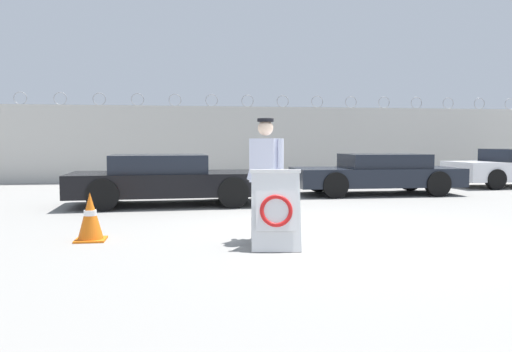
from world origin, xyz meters
TOP-DOWN VIEW (x-y plane):
  - ground_plane at (0.00, 0.00)m, footprint 90.00×90.00m
  - perimeter_wall at (-0.00, 11.15)m, footprint 36.00×0.30m
  - barricade_sign at (-1.16, -0.89)m, footprint 0.76×0.84m
  - security_guard at (-1.20, -0.24)m, footprint 0.52×0.66m
  - traffic_cone_near at (-3.81, -0.00)m, footprint 0.44×0.44m
  - parked_car_front_coupe at (-2.82, 4.19)m, footprint 4.58×2.12m
  - parked_car_rear_sedan at (3.01, 5.76)m, footprint 4.64×1.90m

SIDE VIEW (x-z plane):
  - ground_plane at x=0.00m, z-range 0.00..0.00m
  - traffic_cone_near at x=-3.81m, z-range 0.00..0.72m
  - barricade_sign at x=-1.16m, z-range 0.00..1.09m
  - parked_car_rear_sedan at x=3.01m, z-range 0.02..1.16m
  - parked_car_front_coupe at x=-2.82m, z-range 0.02..1.20m
  - security_guard at x=-1.20m, z-range 0.12..1.95m
  - perimeter_wall at x=0.00m, z-range -0.22..3.04m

